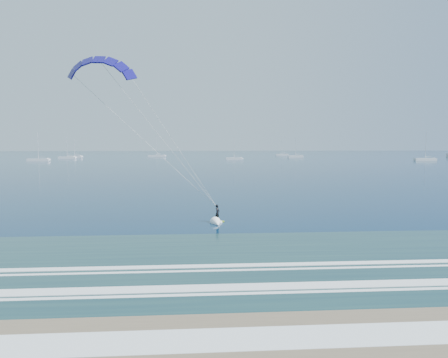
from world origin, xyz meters
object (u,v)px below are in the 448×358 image
at_px(sailboat_4, 282,155).
at_px(sailboat_5, 295,156).
at_px(kitesurfer_rig, 160,136).
at_px(sailboat_6, 425,159).
at_px(sailboat_3, 234,159).
at_px(sailboat_0, 39,160).
at_px(sailboat_2, 157,156).
at_px(sailboat_7, 75,157).
at_px(sailboat_1, 67,158).

xyz_separation_m(sailboat_4, sailboat_5, (0.06, -37.82, 0.01)).
xyz_separation_m(kitesurfer_rig, sailboat_6, (113.66, 146.17, -8.08)).
height_order(sailboat_3, sailboat_6, sailboat_6).
distance_m(sailboat_0, sailboat_2, 75.43).
height_order(sailboat_0, sailboat_7, sailboat_0).
bearing_deg(sailboat_5, sailboat_4, 90.09).
xyz_separation_m(sailboat_4, sailboat_6, (51.56, -85.67, 0.02)).
xyz_separation_m(sailboat_2, sailboat_6, (134.58, -63.07, 0.00)).
height_order(sailboat_1, sailboat_2, sailboat_2).
bearing_deg(sailboat_4, sailboat_0, -148.67).
xyz_separation_m(sailboat_1, sailboat_5, (128.46, 11.54, -0.00)).
relative_size(sailboat_1, sailboat_6, 0.87).
height_order(sailboat_0, sailboat_6, sailboat_6).
xyz_separation_m(sailboat_0, sailboat_4, (131.73, 80.19, -0.01)).
bearing_deg(kitesurfer_rig, sailboat_3, 82.06).
xyz_separation_m(sailboat_3, sailboat_6, (91.17, -15.06, 0.02)).
distance_m(kitesurfer_rig, sailboat_2, 210.44).
bearing_deg(sailboat_1, kitesurfer_rig, -70.03).
xyz_separation_m(sailboat_0, sailboat_1, (3.33, 30.83, -0.01)).
distance_m(sailboat_4, sailboat_7, 133.33).
relative_size(kitesurfer_rig, sailboat_0, 1.28).
bearing_deg(sailboat_0, sailboat_6, -1.71).
bearing_deg(sailboat_5, kitesurfer_rig, -107.76).
bearing_deg(sailboat_4, kitesurfer_rig, -105.00).
bearing_deg(sailboat_3, sailboat_6, -9.38).
bearing_deg(sailboat_7, sailboat_4, 14.90).
xyz_separation_m(sailboat_2, sailboat_4, (83.02, 22.60, -0.02)).
xyz_separation_m(sailboat_0, sailboat_5, (131.79, 42.37, -0.01)).
bearing_deg(kitesurfer_rig, sailboat_0, 114.66).
relative_size(sailboat_3, sailboat_5, 0.95).
bearing_deg(sailboat_2, sailboat_7, -165.71).
height_order(sailboat_5, sailboat_7, sailboat_5).
relative_size(sailboat_5, sailboat_7, 1.14).
height_order(kitesurfer_rig, sailboat_3, kitesurfer_rig).
bearing_deg(sailboat_0, kitesurfer_rig, -65.34).
bearing_deg(sailboat_5, sailboat_7, 178.43).
distance_m(sailboat_0, sailboat_5, 138.43).
bearing_deg(sailboat_7, sailboat_5, -1.57).
distance_m(sailboat_1, sailboat_4, 137.56).
distance_m(sailboat_3, sailboat_6, 92.40).
relative_size(kitesurfer_rig, sailboat_2, 1.22).
xyz_separation_m(sailboat_1, sailboat_4, (128.40, 49.36, -0.01)).
bearing_deg(sailboat_4, sailboat_7, -165.10).
bearing_deg(sailboat_7, sailboat_3, -22.16).
height_order(kitesurfer_rig, sailboat_5, kitesurfer_rig).
relative_size(sailboat_0, sailboat_4, 1.19).
relative_size(sailboat_0, sailboat_2, 0.95).
height_order(sailboat_5, sailboat_6, sailboat_6).
xyz_separation_m(kitesurfer_rig, sailboat_2, (-20.92, 209.24, -8.09)).
bearing_deg(sailboat_4, sailboat_6, -58.96).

